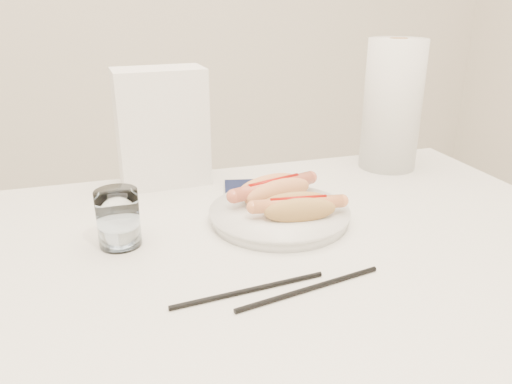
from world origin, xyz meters
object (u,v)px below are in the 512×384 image
object	(u,v)px
table	(261,280)
napkin_box	(162,127)
paper_towel_roll	(392,105)
water_glass	(118,218)
hotdog_right	(298,207)
hotdog_left	(274,190)
plate	(279,216)

from	to	relation	value
table	napkin_box	size ratio (longest dim) A/B	4.93
table	paper_towel_roll	size ratio (longest dim) A/B	4.12
table	paper_towel_roll	world-z (taller)	paper_towel_roll
water_glass	paper_towel_roll	size ratio (longest dim) A/B	0.32
hotdog_right	paper_towel_roll	xyz separation A→B (m)	(0.33, 0.25, 0.11)
hotdog_left	water_glass	world-z (taller)	water_glass
plate	water_glass	size ratio (longest dim) A/B	2.56
plate	napkin_box	size ratio (longest dim) A/B	1.00
hotdog_right	paper_towel_roll	world-z (taller)	paper_towel_roll
hotdog_right	plate	bearing A→B (deg)	124.40
hotdog_right	napkin_box	world-z (taller)	napkin_box
table	napkin_box	bearing A→B (deg)	106.78
water_glass	napkin_box	distance (m)	0.30
hotdog_right	hotdog_left	bearing A→B (deg)	107.19
table	water_glass	world-z (taller)	water_glass
paper_towel_roll	napkin_box	bearing A→B (deg)	174.62
table	water_glass	distance (m)	0.25
table	hotdog_left	xyz separation A→B (m)	(0.07, 0.13, 0.10)
plate	hotdog_left	size ratio (longest dim) A/B	1.39
plate	water_glass	xyz separation A→B (m)	(-0.28, -0.01, 0.04)
table	hotdog_left	distance (m)	0.18
napkin_box	hotdog_right	bearing A→B (deg)	-60.83
table	napkin_box	xyz separation A→B (m)	(-0.11, 0.35, 0.18)
plate	hotdog_right	xyz separation A→B (m)	(0.02, -0.04, 0.03)
table	water_glass	xyz separation A→B (m)	(-0.21, 0.08, 0.11)
paper_towel_roll	table	bearing A→B (deg)	-143.56
water_glass	plate	bearing A→B (deg)	1.80
napkin_box	hotdog_left	bearing A→B (deg)	-54.27
plate	paper_towel_roll	distance (m)	0.43
napkin_box	paper_towel_roll	size ratio (longest dim) A/B	0.83
hotdog_left	water_glass	size ratio (longest dim) A/B	1.85
water_glass	paper_towel_roll	distance (m)	0.67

